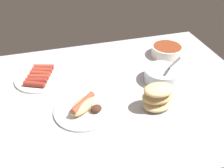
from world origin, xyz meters
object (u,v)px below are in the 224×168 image
bread_stack (158,97)px  plate_sausages (40,77)px  plate_hotdog_assembled (84,108)px  bowl_chili (167,50)px  bowl_coleslaw (162,75)px

bread_stack → plate_sausages: bread_stack is taller
plate_hotdog_assembled → bowl_chili: (48.99, 30.73, 1.14)cm
bread_stack → bowl_chili: bearing=59.6°
bread_stack → bowl_chili: bread_stack is taller
plate_hotdog_assembled → bread_stack: bread_stack is taller
bread_stack → plate_sausages: (-42.75, 32.34, -4.20)cm
bowl_chili → plate_sausages: (-64.04, -3.94, -1.76)cm
bowl_coleslaw → plate_hotdog_assembled: bearing=-163.6°
bowl_coleslaw → bowl_chili: (11.90, 19.84, -0.28)cm
bread_stack → plate_sausages: bearing=142.9°
bowl_coleslaw → plate_sausages: bowl_coleslaw is taller
plate_hotdog_assembled → bread_stack: (27.71, -5.55, 3.57)cm
bread_stack → plate_sausages: size_ratio=0.58×
plate_hotdog_assembled → bread_stack: bearing=-11.3°
plate_hotdog_assembled → bowl_chili: size_ratio=1.43×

